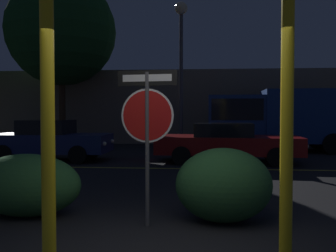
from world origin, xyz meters
The scene contains 12 objects.
road_center_stripe centered at (0.00, 7.07, 0.00)m, with size 32.51×0.12×0.01m, color gold.
stop_sign centered at (-0.41, 1.43, 1.61)m, with size 0.89×0.14×2.27m.
yellow_pole_left centered at (-1.21, -0.21, 1.59)m, with size 0.14×0.14×3.18m, color yellow.
yellow_pole_right centered at (1.22, -0.08, 1.42)m, with size 0.13×0.13×2.84m, color yellow.
hedge_bush_1 centered at (-2.41, 1.80, 0.50)m, with size 1.77×1.03×1.00m, color #2D6633.
hedge_bush_2 centered at (0.71, 1.75, 0.56)m, with size 1.46×1.13×1.12m, color #285B2D.
passing_car_1 centered at (-4.83, 8.62, 0.70)m, with size 4.17×1.86×1.40m.
passing_car_2 centered at (1.27, 8.63, 0.67)m, with size 4.89×2.28×1.30m.
delivery_truck centered at (3.69, 12.43, 1.48)m, with size 6.20×2.56×2.62m.
street_lamp centered at (-0.45, 12.30, 4.63)m, with size 0.55×0.55×6.42m.
tree_0 centered at (-6.41, 14.04, 5.64)m, with size 5.32×5.32×8.31m.
building_backdrop centered at (1.45, 17.66, 1.96)m, with size 25.35×4.14×3.91m, color #7A6B5B.
Camera 1 is at (0.34, -3.92, 1.66)m, focal length 40.00 mm.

